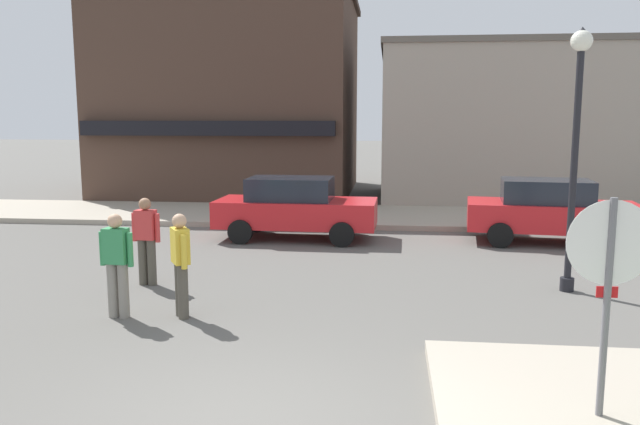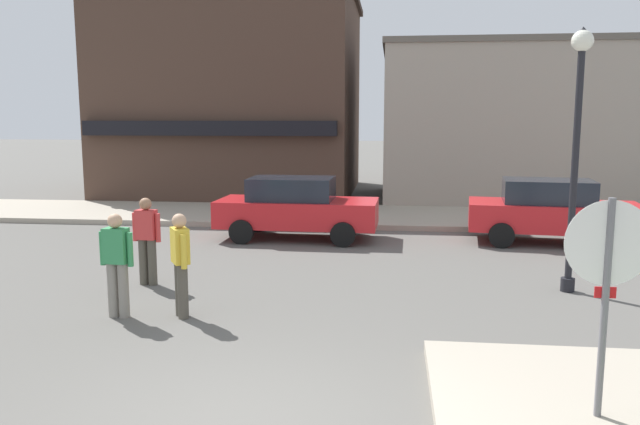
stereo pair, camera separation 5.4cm
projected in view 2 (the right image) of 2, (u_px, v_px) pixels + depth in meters
kerb_far at (347, 216)px, 19.05m from camera, size 80.00×4.00×0.15m
stop_sign at (606, 280)px, 5.90m from camera, size 0.82×0.07×2.30m
lamp_post at (577, 123)px, 10.59m from camera, size 0.36×0.36×4.54m
parked_car_nearest at (296, 207)px, 15.72m from camera, size 4.04×1.96×1.56m
parked_car_second at (552, 210)px, 15.15m from camera, size 4.16×2.21×1.56m
pedestrian_crossing_near at (117, 262)px, 9.48m from camera, size 0.56×0.26×1.61m
pedestrian_crossing_far at (181, 262)px, 9.48m from camera, size 0.38×0.51×1.61m
pedestrian_kerb_side at (147, 238)px, 11.34m from camera, size 0.56×0.26×1.61m
building_corner_shop at (240, 95)px, 25.37m from camera, size 9.50×9.42×7.91m
building_storefront_left_near at (499, 124)px, 23.07m from camera, size 8.54×6.45×5.64m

